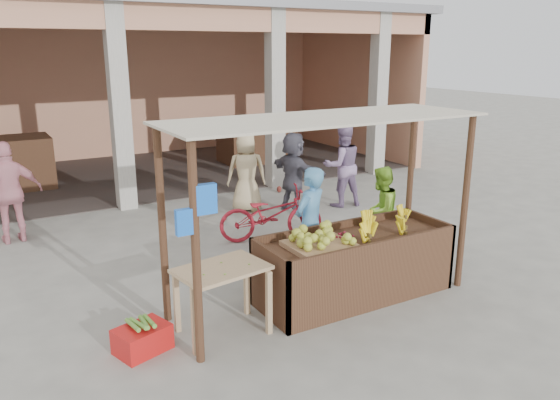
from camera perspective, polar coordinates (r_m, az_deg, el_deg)
ground at (r=7.14m, az=4.45°, el=-10.80°), size 60.00×60.00×0.00m
market_building at (r=14.66m, az=-15.72°, el=13.22°), size 14.40×6.40×4.20m
fruit_stall at (r=7.25m, az=7.81°, el=-7.02°), size 2.60×0.95×0.80m
stall_awning at (r=6.55m, az=4.41°, el=5.07°), size 4.09×1.35×2.39m
banana_heap at (r=7.39m, az=10.79°, el=-2.59°), size 1.06×0.58×0.19m
melon_tray at (r=6.71m, az=4.20°, el=-4.23°), size 0.78×0.68×0.21m
berry_heap at (r=6.97m, az=6.69°, el=-3.80°), size 0.42×0.34×0.13m
side_table at (r=6.22m, az=-6.09°, el=-8.20°), size 1.09×0.81×0.80m
papaya_pile at (r=6.13m, az=-6.16°, el=-6.15°), size 0.71×0.41×0.20m
red_crate at (r=6.25m, az=-14.19°, el=-13.90°), size 0.64×0.54×0.29m
plantain_bundle at (r=6.16m, az=-14.30°, el=-12.42°), size 0.41×0.29×0.08m
produce_sacks at (r=12.43m, az=0.53°, el=2.20°), size 0.75×0.47×0.57m
vendor_blue at (r=7.66m, az=3.15°, el=-2.03°), size 0.77×0.68×1.70m
vendor_green at (r=8.66m, az=10.45°, el=-0.91°), size 0.82×0.65×1.49m
motorcycle at (r=9.20m, az=-0.95°, el=-1.39°), size 1.19×1.94×0.96m
shopper_b at (r=10.07m, az=-26.41°, el=1.01°), size 1.12×0.65×1.83m
shopper_c at (r=10.81m, az=-3.53°, el=3.37°), size 0.99×0.83×1.77m
shopper_d at (r=10.79m, az=1.42°, el=3.14°), size 0.86×1.63×1.68m
shopper_f at (r=11.23m, az=6.52°, el=4.00°), size 0.98×0.67×1.86m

